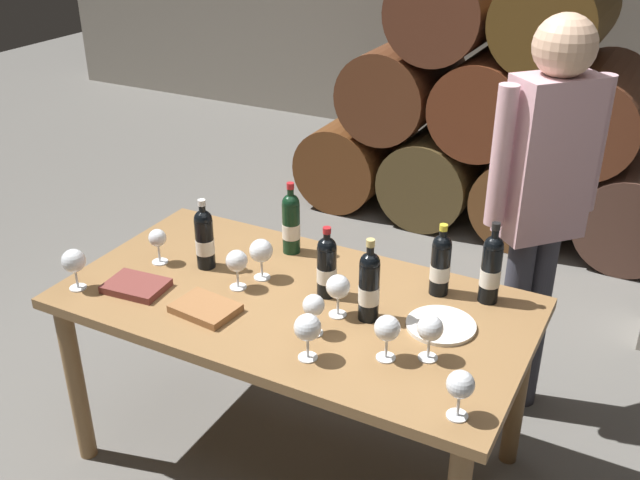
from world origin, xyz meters
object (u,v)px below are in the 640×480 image
wine_glass_9 (338,288)px  sommelier_presenting (543,190)px  wine_bottle_4 (327,266)px  serving_plate (441,325)px  leather_ledger (136,286)px  tasting_notebook (205,308)px  wine_glass_8 (314,307)px  wine_bottle_2 (204,238)px  wine_bottle_5 (369,285)px  wine_glass_2 (460,386)px  dining_table (295,320)px  wine_glass_5 (387,329)px  wine_bottle_0 (291,223)px  wine_glass_6 (158,239)px  wine_glass_7 (74,262)px  wine_glass_4 (237,262)px  wine_bottle_3 (491,268)px  wine_glass_0 (430,329)px  wine_glass_1 (261,251)px  wine_bottle_1 (441,264)px  wine_glass_3 (308,328)px

wine_glass_9 → sommelier_presenting: bearing=56.9°
wine_bottle_4 → serving_plate: 0.46m
leather_ledger → tasting_notebook: bearing=-6.4°
wine_bottle_4 → wine_glass_9: wine_bottle_4 is taller
wine_glass_8 → wine_bottle_2: bearing=160.3°
wine_bottle_5 → wine_glass_2: wine_bottle_5 is taller
dining_table → wine_bottle_5: bearing=1.4°
wine_glass_5 → serving_plate: bearing=69.1°
wine_glass_8 → serving_plate: (0.37, 0.24, -0.10)m
wine_bottle_0 → wine_glass_6: (-0.42, -0.33, -0.03)m
wine_glass_7 → serving_plate: 1.35m
wine_glass_8 → wine_bottle_5: bearing=54.0°
dining_table → wine_glass_2: (0.73, -0.34, 0.20)m
wine_glass_7 → wine_glass_4: bearing=28.2°
wine_bottle_3 → wine_glass_0: 0.44m
wine_bottle_3 → serving_plate: size_ratio=1.30×
wine_glass_5 → leather_ledger: 1.00m
wine_bottle_5 → wine_glass_8: bearing=-126.0°
wine_glass_5 → leather_ledger: bearing=-177.9°
wine_bottle_2 → wine_glass_1: size_ratio=1.76×
wine_bottle_1 → wine_bottle_5: wine_bottle_5 is taller
wine_glass_4 → wine_glass_5: wine_glass_5 is taller
wine_glass_1 → wine_glass_2: wine_glass_1 is taller
wine_bottle_3 → wine_glass_4: bearing=-157.9°
wine_glass_3 → wine_bottle_0: bearing=123.8°
wine_glass_0 → wine_glass_5: bearing=-152.4°
wine_glass_2 → sommelier_presenting: (-0.04, 1.09, 0.17)m
sommelier_presenting → wine_glass_8: bearing=-119.9°
wine_glass_6 → sommelier_presenting: 1.52m
dining_table → tasting_notebook: (-0.24, -0.22, 0.11)m
dining_table → wine_bottle_1: bearing=32.4°
wine_glass_1 → wine_glass_6: bearing=-168.7°
wine_glass_1 → wine_glass_7: (-0.57, -0.39, -0.00)m
wine_glass_3 → wine_glass_8: bearing=110.4°
wine_glass_0 → wine_glass_9: same height
wine_bottle_2 → wine_glass_7: 0.49m
serving_plate → wine_glass_2: bearing=-64.8°
wine_bottle_3 → wine_glass_4: size_ratio=2.01×
wine_glass_6 → tasting_notebook: 0.44m
dining_table → wine_bottle_4: (0.09, 0.08, 0.21)m
dining_table → wine_glass_8: (0.17, -0.16, 0.20)m
leather_ledger → wine_glass_7: bearing=-159.4°
wine_glass_6 → wine_glass_4: bearing=-2.9°
dining_table → wine_bottle_2: (-0.43, 0.05, 0.22)m
wine_bottle_1 → wine_bottle_4: size_ratio=1.01×
wine_glass_9 → wine_glass_0: bearing=-14.1°
wine_bottle_2 → wine_bottle_3: wine_bottle_3 is taller
wine_glass_0 → wine_bottle_2: bearing=170.4°
wine_glass_4 → wine_glass_2: bearing=-18.0°
wine_glass_5 → wine_glass_7: 1.20m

